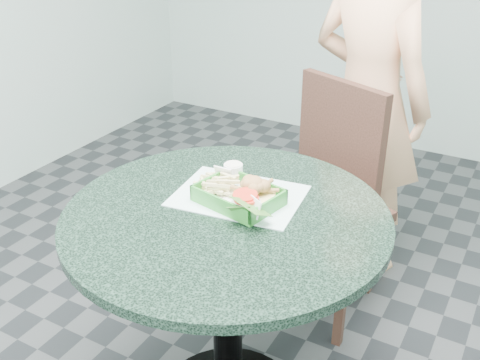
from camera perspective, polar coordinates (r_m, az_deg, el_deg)
The scene contains 9 objects.
cafe_table at distance 1.70m, azimuth -1.34°, elevation -8.81°, with size 0.93×0.93×0.75m.
dining_chair at distance 2.28m, azimuth 8.91°, elevation -0.39°, with size 0.43×0.43×0.93m.
diner_person at distance 2.46m, azimuth 12.91°, elevation 8.49°, with size 0.60×0.39×1.63m, color #F4B282.
placemat at distance 1.68m, azimuth -0.14°, elevation -2.20°, with size 0.37×0.28×0.00m, color silver.
food_basket at distance 1.64m, azimuth -0.15°, elevation -2.48°, with size 0.23×0.17×0.05m.
crab_sandwich at distance 1.63m, azimuth 1.43°, elevation -1.35°, with size 0.12×0.12×0.07m.
fries_pile at distance 1.68m, azimuth -2.51°, elevation -0.93°, with size 0.11×0.12×0.04m, color beige, non-canonical shape.
sauce_ramekin at distance 1.73m, azimuth -1.56°, elevation 0.52°, with size 0.06×0.06×0.03m.
garnish_cup at distance 1.56m, azimuth 1.16°, elevation -2.93°, with size 0.12×0.12×0.05m.
Camera 1 is at (0.70, -1.18, 1.58)m, focal length 42.00 mm.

